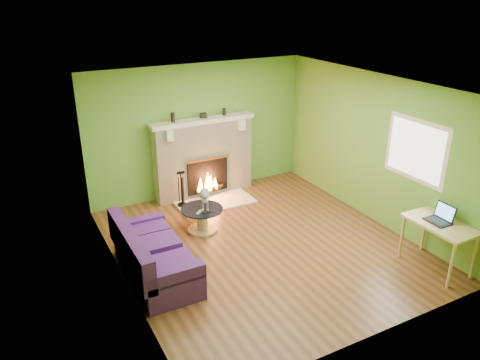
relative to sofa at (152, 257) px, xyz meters
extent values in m
plane|color=#522D17|center=(1.86, 0.01, -0.31)|extent=(5.00, 5.00, 0.00)
plane|color=white|center=(1.86, 0.01, 2.29)|extent=(5.00, 5.00, 0.00)
plane|color=#589530|center=(1.86, 2.51, 0.99)|extent=(5.00, 0.00, 5.00)
plane|color=#589530|center=(1.86, -2.49, 0.99)|extent=(5.00, 0.00, 5.00)
plane|color=#589530|center=(-0.39, 0.01, 0.99)|extent=(0.00, 5.00, 5.00)
plane|color=#589530|center=(4.11, 0.01, 0.99)|extent=(0.00, 5.00, 5.00)
plane|color=silver|center=(4.10, -0.89, 1.24)|extent=(0.00, 1.20, 1.20)
plane|color=white|center=(4.09, -0.89, 1.24)|extent=(0.00, 1.06, 1.06)
cube|color=beige|center=(1.86, 2.34, 0.44)|extent=(2.00, 0.35, 1.50)
cube|color=black|center=(1.86, 2.15, 0.13)|extent=(0.85, 0.03, 0.68)
cube|color=gold|center=(1.86, 2.14, 0.49)|extent=(0.91, 0.02, 0.04)
cylinder|color=black|center=(1.86, 2.11, -0.15)|extent=(0.55, 0.07, 0.07)
cube|color=beige|center=(1.86, 2.31, 1.23)|extent=(2.10, 0.28, 0.08)
cube|color=beige|center=(1.11, 2.12, 1.09)|extent=(0.12, 0.10, 0.20)
cube|color=beige|center=(2.61, 2.12, 1.09)|extent=(0.12, 0.10, 0.20)
cube|color=beige|center=(1.86, 1.81, -0.30)|extent=(1.50, 0.75, 0.03)
cube|color=beige|center=(1.86, 2.31, 1.23)|extent=(2.10, 0.28, 0.08)
cube|color=#3E1758|center=(0.06, -0.01, -0.11)|extent=(0.81, 1.79, 0.40)
cube|color=#3E1758|center=(-0.30, -0.01, 0.24)|extent=(0.18, 1.79, 0.50)
cube|color=#3E1758|center=(0.06, -0.81, 0.15)|extent=(0.81, 0.18, 0.20)
cube|color=#3E1758|center=(0.06, 0.80, 0.15)|extent=(0.81, 0.18, 0.20)
cube|color=#3E1758|center=(0.11, -0.51, 0.15)|extent=(0.64, 0.48, 0.11)
cube|color=#3E1758|center=(0.11, 0.08, 0.15)|extent=(0.64, 0.48, 0.11)
cube|color=#3E1758|center=(0.11, 0.59, 0.15)|extent=(0.64, 0.48, 0.11)
cylinder|color=tan|center=(1.20, 0.93, -0.30)|extent=(0.51, 0.51, 0.03)
cylinder|color=tan|center=(1.20, 0.93, -0.11)|extent=(0.18, 0.18, 0.35)
cylinder|color=black|center=(1.20, 0.93, 0.09)|extent=(0.73, 0.73, 0.02)
cube|color=tan|center=(3.81, -1.78, 0.42)|extent=(0.59, 1.01, 0.04)
cylinder|color=tan|center=(3.57, -2.23, 0.04)|extent=(0.04, 0.04, 0.71)
cylinder|color=tan|center=(4.05, -2.23, 0.04)|extent=(0.04, 0.04, 0.71)
cylinder|color=tan|center=(3.57, -1.32, 0.04)|extent=(0.04, 0.04, 0.71)
cylinder|color=tan|center=(4.05, -1.32, 0.04)|extent=(0.04, 0.04, 0.71)
cube|color=gray|center=(1.10, 0.81, 0.11)|extent=(0.16, 0.15, 0.02)
cube|color=black|center=(1.22, 0.75, 0.11)|extent=(0.16, 0.04, 0.02)
cylinder|color=black|center=(1.27, 2.34, 1.36)|extent=(0.08, 0.08, 0.18)
cylinder|color=black|center=(2.33, 2.34, 1.34)|extent=(0.07, 0.07, 0.14)
cube|color=black|center=(1.89, 2.34, 1.32)|extent=(0.12, 0.08, 0.10)
camera|label=1|loc=(-1.60, -5.72, 3.63)|focal=35.00mm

